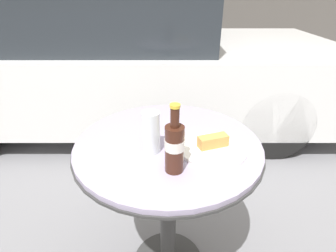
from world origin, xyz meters
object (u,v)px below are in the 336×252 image
at_px(lunch_plate_near, 213,147).
at_px(bistro_table, 168,174).
at_px(drinking_glass, 151,134).
at_px(cola_bottle_left, 175,146).
at_px(parked_car, 123,59).

bearing_deg(lunch_plate_near, bistro_table, 160.10).
bearing_deg(drinking_glass, cola_bottle_left, -54.85).
bearing_deg(lunch_plate_near, parked_car, 108.36).
height_order(bistro_table, cola_bottle_left, cola_bottle_left).
bearing_deg(cola_bottle_left, bistro_table, 96.47).
bearing_deg(cola_bottle_left, parked_car, 103.55).
relative_size(cola_bottle_left, drinking_glass, 1.51).
bearing_deg(drinking_glass, parked_car, 102.05).
xyz_separation_m(bistro_table, cola_bottle_left, (0.02, -0.18, 0.26)).
distance_m(bistro_table, drinking_glass, 0.25).
height_order(bistro_table, parked_car, parked_car).
distance_m(drinking_glass, parked_car, 1.99).
distance_m(cola_bottle_left, parked_car, 2.12).
distance_m(bistro_table, cola_bottle_left, 0.31).
distance_m(cola_bottle_left, lunch_plate_near, 0.21).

